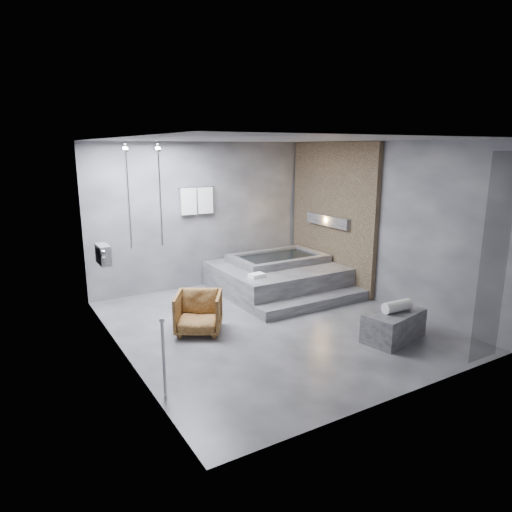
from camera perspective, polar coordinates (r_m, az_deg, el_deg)
room at (r=7.15m, az=3.67°, el=5.69°), size 5.00×5.04×2.82m
tub_deck at (r=8.80m, az=2.63°, el=-2.70°), size 2.20×2.00×0.50m
tub_step at (r=7.93m, az=7.32°, el=-5.82°), size 2.20×0.36×0.18m
concrete_bench at (r=6.88m, az=16.82°, el=-8.32°), size 1.01×0.69×0.42m
driftwood_chair at (r=6.85m, az=-7.20°, el=-7.04°), size 0.91×0.92×0.61m
rolled_towel at (r=6.79m, az=17.21°, el=-6.01°), size 0.46×0.18×0.16m
deck_towel at (r=7.89m, az=0.12°, el=-2.44°), size 0.27×0.20×0.07m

